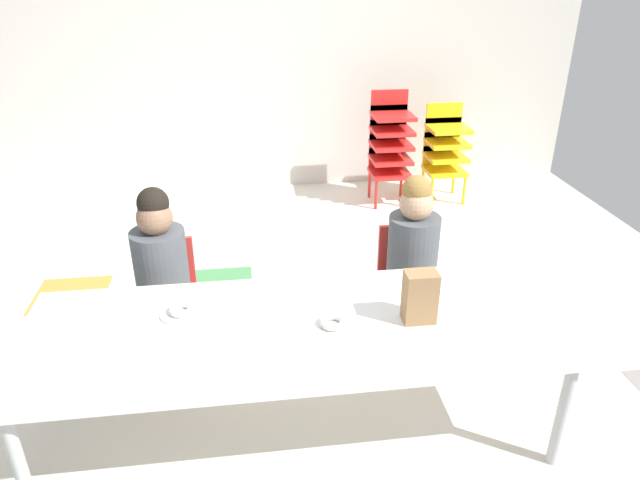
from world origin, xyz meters
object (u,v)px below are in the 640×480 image
seated_child_middle_seat (413,244)px  kid_chair_yellow_stack (445,147)px  seated_child_near_camera (161,259)px  paper_plate_near_edge (182,313)px  donut_powdered_loose (333,322)px  donut_powdered_on_plate (182,309)px  kid_chair_red_stack (390,142)px  paper_bag_brown (420,297)px  craft_table (297,332)px

seated_child_middle_seat → kid_chair_yellow_stack: (0.83, 1.93, -0.10)m
seated_child_near_camera → kid_chair_yellow_stack: 2.85m
paper_plate_near_edge → donut_powdered_loose: 0.63m
seated_child_near_camera → paper_plate_near_edge: 0.50m
donut_powdered_loose → donut_powdered_on_plate: bearing=165.1°
donut_powdered_on_plate → kid_chair_yellow_stack: bearing=51.0°
donut_powdered_on_plate → kid_chair_red_stack: bearing=58.4°
kid_chair_yellow_stack → paper_plate_near_edge: kid_chair_yellow_stack is taller
paper_bag_brown → paper_plate_near_edge: bearing=169.9°
seated_child_near_camera → craft_table: bearing=-45.9°
kid_chair_yellow_stack → paper_bag_brown: bearing=-111.1°
seated_child_middle_seat → paper_plate_near_edge: size_ratio=5.10×
seated_child_middle_seat → kid_chair_yellow_stack: 2.10m
seated_child_near_camera → paper_plate_near_edge: bearing=-73.9°
craft_table → paper_bag_brown: size_ratio=9.98×
seated_child_near_camera → kid_chair_yellow_stack: size_ratio=1.15×
donut_powdered_on_plate → craft_table: bearing=-16.7°
craft_table → paper_bag_brown: (0.50, -0.03, 0.15)m
paper_bag_brown → kid_chair_yellow_stack: bearing=68.9°
kid_chair_yellow_stack → paper_plate_near_edge: (-1.95, -2.41, 0.09)m
seated_child_middle_seat → kid_chair_red_stack: bearing=79.4°
kid_chair_red_stack → kid_chair_yellow_stack: kid_chair_red_stack is taller
donut_powdered_loose → paper_bag_brown: bearing=-1.5°
seated_child_near_camera → kid_chair_yellow_stack: bearing=42.6°
paper_plate_near_edge → donut_powdered_loose: size_ratio=1.58×
kid_chair_red_stack → donut_powdered_on_plate: kid_chair_red_stack is taller
paper_plate_near_edge → donut_powdered_on_plate: bearing=0.0°
seated_child_middle_seat → donut_powdered_on_plate: seated_child_middle_seat is taller
seated_child_near_camera → seated_child_middle_seat: (1.26, 0.00, 0.00)m
seated_child_near_camera → paper_bag_brown: bearing=-30.8°
seated_child_middle_seat → craft_table: bearing=-136.6°
paper_plate_near_edge → kid_chair_yellow_stack: bearing=51.0°
seated_child_middle_seat → kid_chair_red_stack: (0.36, 1.93, -0.04)m
craft_table → donut_powdered_on_plate: (-0.46, 0.14, 0.06)m
seated_child_middle_seat → donut_powdered_on_plate: size_ratio=8.65×
donut_powdered_on_plate → paper_bag_brown: bearing=-10.1°
seated_child_near_camera → kid_chair_red_stack: size_ratio=1.00×
craft_table → seated_child_near_camera: 0.87m
kid_chair_yellow_stack → donut_powdered_on_plate: bearing=-129.0°
kid_chair_red_stack → paper_plate_near_edge: size_ratio=5.11×
seated_child_middle_seat → paper_bag_brown: 0.68m
seated_child_near_camera → donut_powdered_loose: size_ratio=8.07×
craft_table → kid_chair_red_stack: bearing=68.2°
paper_plate_near_edge → donut_powdered_on_plate: size_ratio=1.70×
seated_child_middle_seat → donut_powdered_loose: (-0.51, -0.65, 0.00)m
paper_bag_brown → seated_child_middle_seat: bearing=76.0°
donut_powdered_on_plate → paper_plate_near_edge: bearing=0.0°
craft_table → paper_bag_brown: paper_bag_brown is taller
craft_table → kid_chair_yellow_stack: 2.95m
paper_bag_brown → donut_powdered_on_plate: size_ratio=2.07×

